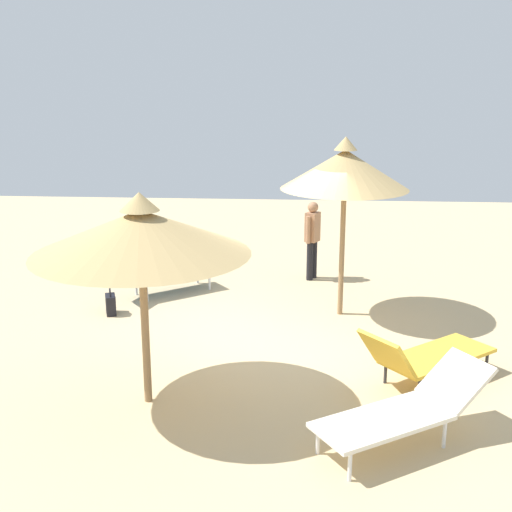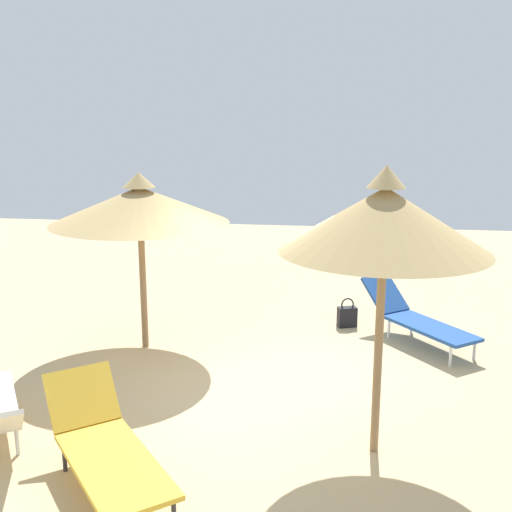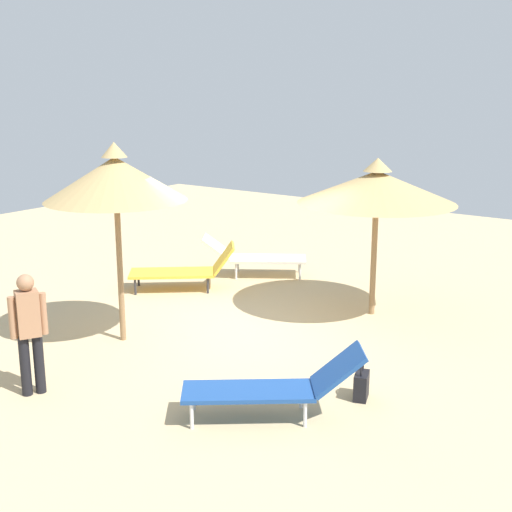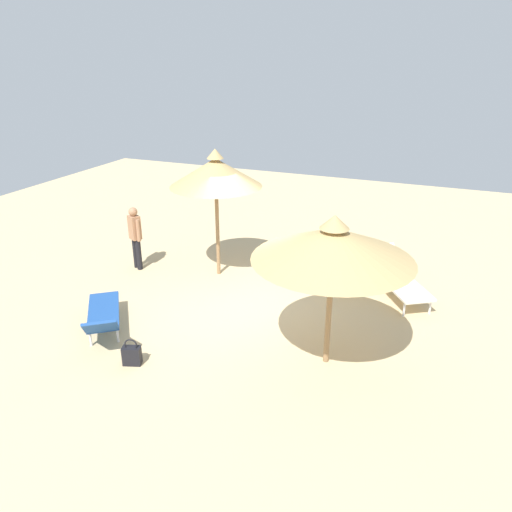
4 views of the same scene
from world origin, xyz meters
name	(u,v)px [view 2 (image 2 of 4)]	position (x,y,z in m)	size (l,w,h in m)	color
ground	(262,395)	(0.00, 0.00, -0.05)	(24.00, 24.00, 0.10)	tan
parasol_umbrella_near_left	(140,205)	(-1.31, -1.97, 2.18)	(2.61, 2.61, 2.66)	olive
parasol_umbrella_far_right	(385,220)	(1.25, 1.37, 2.48)	(2.09, 2.09, 3.01)	olive
lounge_chair_near_right	(105,445)	(2.22, -1.22, 0.40)	(1.98, 1.80, 0.87)	gold
lounge_chair_back	(415,317)	(-2.08, 2.12, 0.41)	(2.02, 1.74, 0.85)	#1E478C
handbag	(347,316)	(-2.66, 1.08, 0.18)	(0.25, 0.35, 0.50)	black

